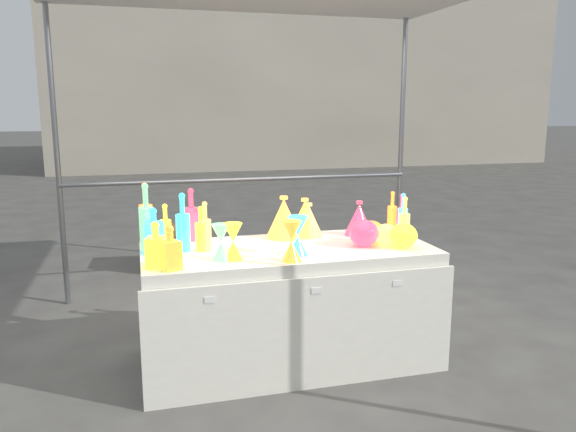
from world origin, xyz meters
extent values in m
plane|color=slate|center=(0.00, 0.00, 0.00)|extent=(80.00, 80.00, 0.00)
cylinder|color=gray|center=(-1.50, 1.50, 1.20)|extent=(0.04, 0.04, 2.40)
cylinder|color=gray|center=(1.50, 1.50, 1.20)|extent=(0.04, 0.04, 2.40)
cylinder|color=gray|center=(0.00, 1.47, 1.00)|extent=(3.00, 0.04, 0.04)
cube|color=white|center=(0.00, 0.00, 0.38)|extent=(1.80, 0.80, 0.75)
cube|color=white|center=(0.00, -0.42, 0.34)|extent=(1.84, 0.02, 0.68)
cube|color=white|center=(-0.55, -0.43, 0.60)|extent=(0.06, 0.00, 0.03)
cube|color=white|center=(0.05, -0.43, 0.60)|extent=(0.06, 0.00, 0.03)
cube|color=white|center=(0.55, -0.43, 0.60)|extent=(0.06, 0.00, 0.03)
cube|color=#BAB09B|center=(4.00, 14.00, 3.00)|extent=(14.00, 6.00, 6.00)
cube|color=#8F6340|center=(-0.49, 2.32, 0.22)|extent=(0.62, 0.47, 0.43)
cube|color=#8F6340|center=(0.20, 2.15, 0.03)|extent=(0.74, 0.59, 0.06)
camera|label=1|loc=(-0.89, -3.30, 1.61)|focal=35.00mm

